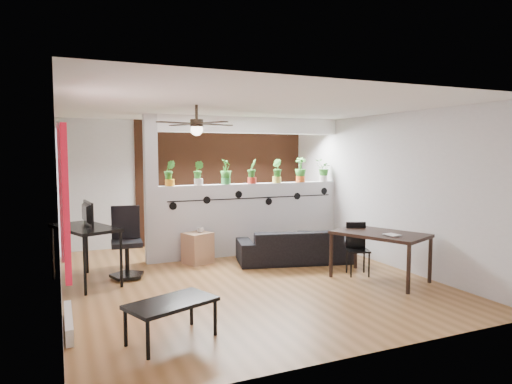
# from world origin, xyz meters

# --- Properties ---
(room_shell) EXTENTS (6.30, 7.10, 2.90)m
(room_shell) POSITION_xyz_m (0.00, 0.00, 1.30)
(room_shell) COLOR brown
(room_shell) RESTS_ON ground
(partition_wall) EXTENTS (3.60, 0.18, 1.35)m
(partition_wall) POSITION_xyz_m (0.80, 1.50, 0.68)
(partition_wall) COLOR #BCBCC1
(partition_wall) RESTS_ON ground
(ceiling_header) EXTENTS (3.60, 0.18, 0.30)m
(ceiling_header) POSITION_xyz_m (0.80, 1.50, 2.45)
(ceiling_header) COLOR white
(ceiling_header) RESTS_ON room_shell
(pier_column) EXTENTS (0.22, 0.20, 2.60)m
(pier_column) POSITION_xyz_m (-1.11, 1.50, 1.30)
(pier_column) COLOR #BCBCC1
(pier_column) RESTS_ON ground
(brick_panel) EXTENTS (3.90, 0.05, 2.60)m
(brick_panel) POSITION_xyz_m (0.80, 2.97, 1.30)
(brick_panel) COLOR #AF5A33
(brick_panel) RESTS_ON ground
(vine_decal) EXTENTS (3.31, 0.01, 0.30)m
(vine_decal) POSITION_xyz_m (0.80, 1.40, 1.08)
(vine_decal) COLOR black
(vine_decal) RESTS_ON partition_wall
(window_assembly) EXTENTS (0.09, 1.30, 1.55)m
(window_assembly) POSITION_xyz_m (-2.56, -1.20, 1.51)
(window_assembly) COLOR white
(window_assembly) RESTS_ON room_shell
(baseboard_heater) EXTENTS (0.08, 1.00, 0.18)m
(baseboard_heater) POSITION_xyz_m (-2.54, -1.20, 0.09)
(baseboard_heater) COLOR silver
(baseboard_heater) RESTS_ON ground
(corkboard) EXTENTS (0.03, 0.60, 0.45)m
(corkboard) POSITION_xyz_m (-2.58, 0.95, 1.35)
(corkboard) COLOR olive
(corkboard) RESTS_ON room_shell
(framed_art) EXTENTS (0.03, 0.34, 0.44)m
(framed_art) POSITION_xyz_m (-2.58, 0.90, 1.85)
(framed_art) COLOR #8C7259
(framed_art) RESTS_ON room_shell
(ceiling_fan) EXTENTS (1.19, 1.19, 0.43)m
(ceiling_fan) POSITION_xyz_m (-0.80, -0.30, 2.31)
(ceiling_fan) COLOR black
(ceiling_fan) RESTS_ON room_shell
(potted_plant_0) EXTENTS (0.27, 0.24, 0.45)m
(potted_plant_0) POSITION_xyz_m (-0.78, 1.50, 1.59)
(potted_plant_0) COLOR orange
(potted_plant_0) RESTS_ON partition_wall
(potted_plant_1) EXTENTS (0.29, 0.29, 0.44)m
(potted_plant_1) POSITION_xyz_m (-0.25, 1.50, 1.58)
(potted_plant_1) COLOR silver
(potted_plant_1) RESTS_ON partition_wall
(potted_plant_2) EXTENTS (0.20, 0.25, 0.47)m
(potted_plant_2) POSITION_xyz_m (0.27, 1.50, 1.60)
(potted_plant_2) COLOR #31863D
(potted_plant_2) RESTS_ON partition_wall
(potted_plant_3) EXTENTS (0.31, 0.31, 0.47)m
(potted_plant_3) POSITION_xyz_m (0.80, 1.50, 1.60)
(potted_plant_3) COLOR #AC2A1B
(potted_plant_3) RESTS_ON partition_wall
(potted_plant_4) EXTENTS (0.21, 0.26, 0.46)m
(potted_plant_4) POSITION_xyz_m (1.33, 1.50, 1.59)
(potted_plant_4) COLOR #DECD4E
(potted_plant_4) RESTS_ON partition_wall
(potted_plant_5) EXTENTS (0.32, 0.30, 0.49)m
(potted_plant_5) POSITION_xyz_m (1.85, 1.50, 1.61)
(potted_plant_5) COLOR #DF591A
(potted_plant_5) RESTS_ON partition_wall
(potted_plant_6) EXTENTS (0.24, 0.19, 0.45)m
(potted_plant_6) POSITION_xyz_m (2.38, 1.50, 1.59)
(potted_plant_6) COLOR silver
(potted_plant_6) RESTS_ON partition_wall
(sofa) EXTENTS (2.04, 1.20, 0.56)m
(sofa) POSITION_xyz_m (1.22, 0.55, 0.28)
(sofa) COLOR black
(sofa) RESTS_ON ground
(cube_shelf) EXTENTS (0.56, 0.53, 0.54)m
(cube_shelf) POSITION_xyz_m (-0.38, 1.16, 0.27)
(cube_shelf) COLOR #A27555
(cube_shelf) RESTS_ON ground
(cup) EXTENTS (0.13, 0.13, 0.09)m
(cup) POSITION_xyz_m (-0.33, 1.16, 0.59)
(cup) COLOR gray
(cup) RESTS_ON cube_shelf
(computer_desk) EXTENTS (1.01, 1.33, 0.86)m
(computer_desk) POSITION_xyz_m (-2.25, 0.63, 0.77)
(computer_desk) COLOR black
(computer_desk) RESTS_ON ground
(monitor) EXTENTS (0.35, 0.10, 0.19)m
(monitor) POSITION_xyz_m (-2.25, 0.78, 0.95)
(monitor) COLOR black
(monitor) RESTS_ON computer_desk
(office_chair) EXTENTS (0.56, 0.56, 1.09)m
(office_chair) POSITION_xyz_m (-1.65, 0.74, 0.48)
(office_chair) COLOR black
(office_chair) RESTS_ON ground
(dining_table) EXTENTS (1.28, 1.55, 0.73)m
(dining_table) POSITION_xyz_m (1.86, -0.96, 0.65)
(dining_table) COLOR black
(dining_table) RESTS_ON ground
(book) EXTENTS (0.19, 0.24, 0.02)m
(book) POSITION_xyz_m (1.76, -1.26, 0.74)
(book) COLOR gray
(book) RESTS_ON dining_table
(folding_chair) EXTENTS (0.43, 0.43, 0.83)m
(folding_chair) POSITION_xyz_m (1.75, -0.54, 0.49)
(folding_chair) COLOR black
(folding_chair) RESTS_ON ground
(coffee_table) EXTENTS (1.02, 0.79, 0.42)m
(coffee_table) POSITION_xyz_m (-1.56, -1.93, 0.37)
(coffee_table) COLOR black
(coffee_table) RESTS_ON ground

